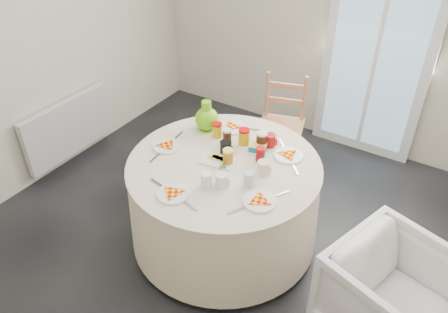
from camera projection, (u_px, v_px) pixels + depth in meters
The scene contains 14 objects.
floor at pixel (229, 249), 3.45m from camera, with size 4.00×4.00×0.00m, color black.
wall_back at pixel (342, 16), 4.07m from camera, with size 4.00×0.02×2.60m, color #BCB5A3.
wall_left at pixel (22, 40), 3.56m from camera, with size 0.02×4.00×2.60m, color #BCB5A3.
glass_door at pixel (378, 52), 4.01m from camera, with size 1.00×0.08×2.10m, color silver.
radiator at pixel (69, 128), 4.20m from camera, with size 0.07×1.00×0.55m, color silver.
table at pixel (224, 202), 3.34m from camera, with size 1.44×1.44×0.73m, color beige.
wooden_chair at pixel (281, 124), 4.08m from camera, with size 0.41×0.39×0.91m, color tan, non-canonical shape.
armchair at pixel (395, 290), 2.65m from camera, with size 0.71×0.66×0.73m, color white.
place_settings at pixel (224, 160), 3.11m from camera, with size 1.17×1.17×0.02m, color silver, non-canonical shape.
jar_cluster at pixel (237, 139), 3.24m from camera, with size 0.50×0.25×0.14m, color brown, non-canonical shape.
butter_tub at pixel (258, 145), 3.23m from camera, with size 0.13×0.09×0.05m, color #106FA0.
green_pitcher at pixel (207, 115), 3.43m from camera, with size 0.19×0.19×0.24m, color #67BA0E, non-canonical shape.
cheese_platter at pixel (218, 158), 3.12m from camera, with size 0.25×0.16×0.03m, color silver, non-canonical shape.
mugs_glasses at pixel (239, 161), 3.03m from camera, with size 0.65×0.65×0.12m, color #9E9E9E, non-canonical shape.
Camera 1 is at (1.24, -2.04, 2.59)m, focal length 35.00 mm.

